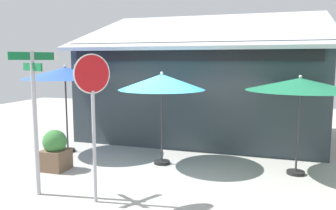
% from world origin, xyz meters
% --- Properties ---
extents(ground_plane, '(28.00, 28.00, 0.10)m').
position_xyz_m(ground_plane, '(0.00, 0.00, -0.05)').
color(ground_plane, '#ADA8A0').
extents(cafe_building, '(8.69, 5.26, 4.76)m').
position_xyz_m(cafe_building, '(0.37, 4.70, 1.80)').
color(cafe_building, '#333D42').
rests_on(cafe_building, ground).
extents(street_sign_post, '(0.82, 0.88, 3.03)m').
position_xyz_m(street_sign_post, '(-1.76, -1.98, 1.87)').
color(street_sign_post, '#A8AAB2').
rests_on(street_sign_post, ground).
extents(stop_sign, '(0.43, 0.66, 2.97)m').
position_xyz_m(stop_sign, '(-0.41, -1.96, 2.07)').
color(stop_sign, '#A8AAB2').
rests_on(stop_sign, ground).
extents(patio_umbrella_royal_blue_left, '(2.58, 2.58, 2.70)m').
position_xyz_m(patio_umbrella_royal_blue_left, '(-3.17, 1.17, 2.44)').
color(patio_umbrella_royal_blue_left, black).
rests_on(patio_umbrella_royal_blue_left, ground).
extents(patio_umbrella_teal_center, '(2.35, 2.35, 2.54)m').
position_xyz_m(patio_umbrella_teal_center, '(0.04, 0.87, 2.25)').
color(patio_umbrella_teal_center, black).
rests_on(patio_umbrella_teal_center, ground).
extents(patio_umbrella_forest_green_right, '(2.62, 2.62, 2.49)m').
position_xyz_m(patio_umbrella_forest_green_right, '(3.52, 1.07, 2.24)').
color(patio_umbrella_forest_green_right, black).
rests_on(patio_umbrella_forest_green_right, ground).
extents(sidewalk_planter, '(0.64, 0.64, 1.06)m').
position_xyz_m(sidewalk_planter, '(-2.43, -0.47, 0.52)').
color(sidewalk_planter, brown).
rests_on(sidewalk_planter, ground).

